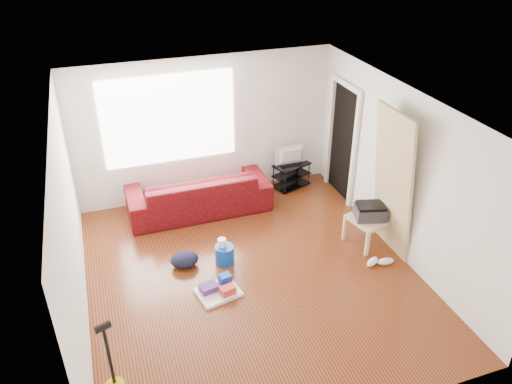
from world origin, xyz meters
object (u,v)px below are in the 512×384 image
object	(u,v)px
tv_stand	(291,175)
cleaning_tray	(219,289)
side_table	(369,222)
sofa	(200,210)
bucket	(225,262)
backpack	(185,266)

from	to	relation	value
tv_stand	cleaning_tray	bearing A→B (deg)	-150.07
tv_stand	side_table	size ratio (longest dim) A/B	1.12
sofa	tv_stand	distance (m)	1.85
side_table	cleaning_tray	size ratio (longest dim) A/B	1.05
side_table	cleaning_tray	bearing A→B (deg)	-171.14
tv_stand	side_table	xyz separation A→B (m)	(0.43, -2.04, 0.14)
bucket	backpack	distance (m)	0.59
side_table	bucket	xyz separation A→B (m)	(-2.24, 0.23, -0.38)
tv_stand	backpack	distance (m)	2.93
side_table	bucket	world-z (taller)	side_table
tv_stand	bucket	xyz separation A→B (m)	(-1.80, -1.81, -0.23)
side_table	cleaning_tray	world-z (taller)	side_table
bucket	sofa	bearing A→B (deg)	90.45
sofa	side_table	distance (m)	2.89
cleaning_tray	side_table	bearing A→B (deg)	8.86
sofa	side_table	size ratio (longest dim) A/B	3.57
tv_stand	side_table	distance (m)	2.09
cleaning_tray	sofa	bearing A→B (deg)	83.48
sofa	tv_stand	xyz separation A→B (m)	(1.81, 0.27, 0.23)
backpack	tv_stand	bearing A→B (deg)	38.03
cleaning_tray	backpack	size ratio (longest dim) A/B	1.56
sofa	backpack	world-z (taller)	sofa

